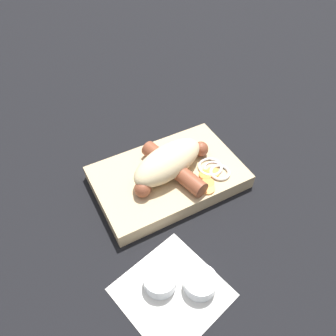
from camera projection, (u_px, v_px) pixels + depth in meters
The scene contains 8 objects.
ground_plane at pixel (168, 182), 0.60m from camera, with size 3.00×3.00×0.00m, color black.
food_tray at pixel (168, 177), 0.59m from camera, with size 0.26×0.16×0.03m.
bread_roll at pixel (170, 161), 0.56m from camera, with size 0.15×0.10×0.05m.
sausage at pixel (173, 168), 0.57m from camera, with size 0.16×0.14×0.03m.
pickled_veggies at pixel (213, 172), 0.58m from camera, with size 0.08×0.08×0.01m.
napkin at pixel (172, 292), 0.46m from camera, with size 0.16×0.16×0.00m.
condiment_cup_near at pixel (160, 281), 0.46m from camera, with size 0.05×0.05×0.03m.
condiment_cup_far at pixel (200, 283), 0.46m from camera, with size 0.05×0.05×0.03m.
Camera 1 is at (-0.18, -0.34, 0.46)m, focal length 35.00 mm.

